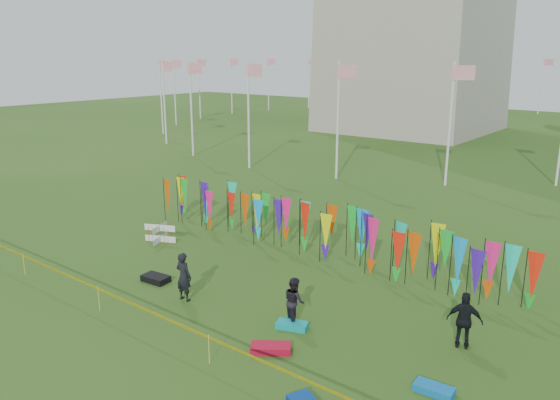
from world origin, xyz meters
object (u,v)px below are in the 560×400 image
Objects in this scene: kite_bag_black at (156,278)px; person_left at (184,277)px; kite_bag_teal at (434,389)px; kite_bag_red at (271,348)px; kite_bag_turquoise at (292,325)px; box_kite at (160,233)px; person_right at (465,320)px; person_mid at (294,301)px.

person_left is at bearing -11.07° from kite_bag_black.
kite_bag_black reaches higher than kite_bag_teal.
kite_bag_black reaches higher than kite_bag_red.
box_kite is at bearing 164.08° from kite_bag_turquoise.
kite_bag_turquoise is at bearing 2.64° from kite_bag_black.
person_right reaches higher than kite_bag_red.
box_kite is 0.82× the size of kite_bag_black.
person_right is 1.67× the size of kite_bag_black.
box_kite is 0.87× the size of kite_bag_turquoise.
person_mid is 1.51× the size of kite_bag_black.
person_mid is at bearing 115.18° from kite_bag_turquoise.
kite_bag_black reaches higher than kite_bag_turquoise.
kite_bag_red is at bearing -76.42° from kite_bag_turquoise.
kite_bag_black is (-2.08, 0.41, -0.76)m from person_left.
person_left is 1.51× the size of kite_bag_red.
kite_bag_black is at bearing -41.90° from box_kite.
kite_bag_black is (3.42, -3.07, -0.31)m from box_kite.
kite_bag_turquoise is (4.24, 0.70, -0.78)m from person_left.
person_mid is at bearing -14.46° from box_kite.
kite_bag_red is (-4.31, -3.71, -0.77)m from person_right.
kite_bag_black is (-6.31, -0.29, 0.02)m from kite_bag_turquoise.
kite_bag_red reaches higher than kite_bag_teal.
kite_bag_turquoise is 0.85× the size of kite_bag_red.
box_kite reaches higher than kite_bag_black.
kite_bag_teal is (0.25, -2.67, -0.78)m from person_right.
kite_bag_red is (0.51, -1.82, -0.68)m from person_mid.
kite_bag_black is 11.24m from kite_bag_teal.
person_right is (8.92, 2.89, -0.01)m from person_left.
kite_bag_turquoise is at bearing 8.66° from person_right.
person_right is 1.74× the size of kite_bag_teal.
person_mid is at bearing 4.94° from person_right.
kite_bag_black is (-6.68, 1.22, 0.01)m from kite_bag_red.
kite_bag_teal is at bearing 177.28° from person_left.
person_left is 1.01× the size of person_right.
kite_bag_turquoise is 4.95m from kite_bag_teal.
box_kite is at bearing 14.03° from person_mid.
kite_bag_turquoise reaches higher than kite_bag_teal.
box_kite reaches higher than kite_bag_turquoise.
kite_bag_red is at bearing 165.77° from person_left.
person_right is 5.74m from kite_bag_red.
person_mid is (9.59, -2.47, 0.36)m from box_kite.
person_left reaches higher than person_mid.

